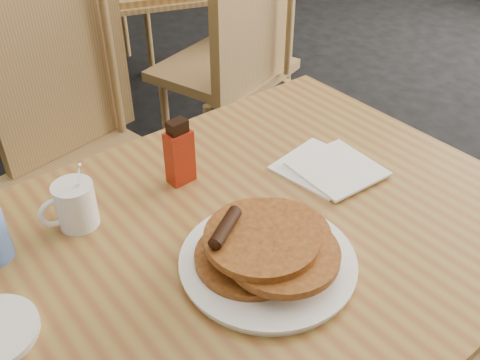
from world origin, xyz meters
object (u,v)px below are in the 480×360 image
Objects in this scene: main_table at (219,262)px; chair_neighbor_near at (237,51)px; pancake_plate at (267,253)px; chair_main_far at (82,135)px; coffee_mug at (74,205)px; syrup_bottle at (179,154)px.

main_table is 1.22m from chair_neighbor_near.
pancake_plate is (0.04, -0.09, 0.07)m from main_table.
chair_main_far is 3.23× the size of pancake_plate.
main_table is 4.38× the size of pancake_plate.
syrup_bottle reaches higher than coffee_mug.
chair_neighbor_near reaches higher than pancake_plate.
syrup_bottle is (-0.66, -0.77, 0.20)m from chair_neighbor_near.
coffee_mug is (-0.24, 0.29, 0.02)m from pancake_plate.
pancake_plate is at bearing -143.05° from chair_neighbor_near.
chair_main_far is 0.87m from pancake_plate.
syrup_bottle is at bearing -152.13° from chair_neighbor_near.
main_table is at bearing -104.73° from chair_main_far.
chair_neighbor_near reaches higher than main_table.
main_table is 0.29m from coffee_mug.
chair_neighbor_near is 3.29× the size of pancake_plate.
pancake_plate is 2.15× the size of coffee_mug.
chair_main_far reaches higher than main_table.
coffee_mug is (-0.89, -0.79, 0.18)m from chair_neighbor_near.
syrup_bottle reaches higher than main_table.
pancake_plate is at bearing -101.72° from chair_main_far.
syrup_bottle is (-0.00, 0.31, 0.04)m from pancake_plate.
chair_main_far reaches higher than syrup_bottle.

